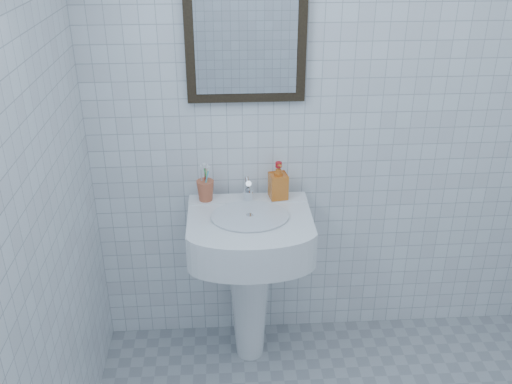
{
  "coord_description": "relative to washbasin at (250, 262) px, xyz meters",
  "views": [
    {
      "loc": [
        -0.5,
        -1.18,
        1.98
      ],
      "look_at": [
        -0.37,
        0.86,
        0.96
      ],
      "focal_mm": 40.0,
      "sensor_mm": 36.0,
      "label": 1
    }
  ],
  "objects": [
    {
      "name": "faucet",
      "position": [
        -0.0,
        0.1,
        0.31
      ],
      "size": [
        0.05,
        0.1,
        0.12
      ],
      "color": "silver",
      "rests_on": "washbasin"
    },
    {
      "name": "washbasin",
      "position": [
        0.0,
        0.0,
        0.0
      ],
      "size": [
        0.53,
        0.39,
        0.82
      ],
      "color": "white",
      "rests_on": "ground"
    },
    {
      "name": "toothbrush_cup",
      "position": [
        -0.19,
        0.12,
        0.31
      ],
      "size": [
        0.1,
        0.1,
        0.09
      ],
      "primitive_type": null,
      "rotation": [
        0.0,
        0.0,
        0.26
      ],
      "color": "#BE5838",
      "rests_on": "washbasin"
    },
    {
      "name": "wall_mirror",
      "position": [
        -0.0,
        0.2,
        1.0
      ],
      "size": [
        0.5,
        0.04,
        0.62
      ],
      "color": "black",
      "rests_on": "wall_back"
    },
    {
      "name": "wall_back",
      "position": [
        0.4,
        0.22,
        0.7
      ],
      "size": [
        2.2,
        0.02,
        2.5
      ],
      "primitive_type": "cube",
      "color": "silver",
      "rests_on": "ground"
    },
    {
      "name": "soap_dispenser",
      "position": [
        0.14,
        0.12,
        0.35
      ],
      "size": [
        0.09,
        0.09,
        0.17
      ],
      "primitive_type": "imported",
      "rotation": [
        0.0,
        0.0,
        0.17
      ],
      "color": "#D54F14",
      "rests_on": "washbasin"
    }
  ]
}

